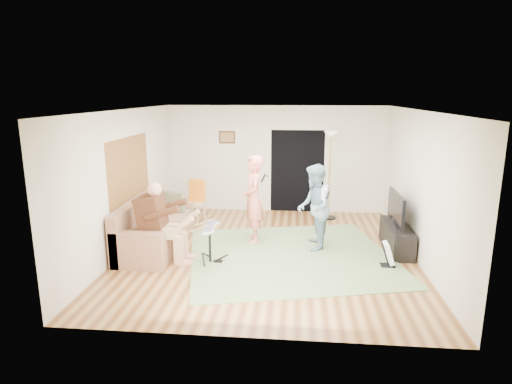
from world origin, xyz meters
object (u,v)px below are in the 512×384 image
singer (253,199)px  tv_cabinet (396,237)px  sofa (152,232)px  dining_chair (194,207)px  torchiere_lamp (330,159)px  television (396,208)px  guitarist (314,207)px  guitar_spare (389,253)px  drum_kit (210,246)px

singer → tv_cabinet: bearing=74.5°
sofa → dining_chair: dining_chair is taller
singer → torchiere_lamp: bearing=126.9°
sofa → television: (4.75, 0.33, 0.54)m
singer → television: 2.79m
guitarist → television: size_ratio=1.42×
television → sofa: bearing=-176.0°
guitarist → guitar_spare: (1.30, -0.79, -0.58)m
drum_kit → torchiere_lamp: size_ratio=0.34×
drum_kit → tv_cabinet: 3.64m
sofa → drum_kit: sofa is taller
guitar_spare → singer: bearing=156.4°
torchiere_lamp → television: torchiere_lamp is taller
sofa → drum_kit: size_ratio=3.26×
sofa → tv_cabinet: bearing=4.0°
drum_kit → tv_cabinet: bearing=15.7°
torchiere_lamp → guitarist: bearing=-101.6°
guitar_spare → dining_chair: bearing=150.0°
dining_chair → tv_cabinet: dining_chair is taller
television → guitarist: bearing=-176.7°
singer → guitar_spare: singer is taller
guitarist → television: guitarist is taller
singer → guitarist: size_ratio=1.07×
torchiere_lamp → television: bearing=-61.1°
sofa → television: television is taller
singer → guitarist: (1.21, -0.30, -0.06)m
guitarist → tv_cabinet: bearing=93.3°
sofa → tv_cabinet: sofa is taller
torchiere_lamp → guitar_spare: bearing=-73.7°
singer → torchiere_lamp: (1.65, 1.84, 0.56)m
guitarist → dining_chair: size_ratio=1.68×
dining_chair → tv_cabinet: 4.60m
guitarist → television: 1.57m
guitarist → tv_cabinet: guitarist is taller
sofa → guitarist: 3.24m
guitar_spare → dining_chair: (-4.04, 2.33, 0.10)m
singer → torchiere_lamp: size_ratio=0.84×
sofa → torchiere_lamp: 4.49m
singer → guitar_spare: bearing=55.2°
drum_kit → guitar_spare: (3.18, 0.10, -0.06)m
television → guitar_spare: bearing=-107.3°
sofa → torchiere_lamp: bearing=33.3°
singer → television: bearing=74.4°
guitarist → dining_chair: bearing=-119.2°
singer → tv_cabinet: size_ratio=1.28×
television → drum_kit: bearing=-164.1°
singer → television: size_ratio=1.51×
guitar_spare → torchiere_lamp: bearing=106.3°
drum_kit → torchiere_lamp: bearing=52.6°
dining_chair → tv_cabinet: (4.37, -1.45, -0.11)m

